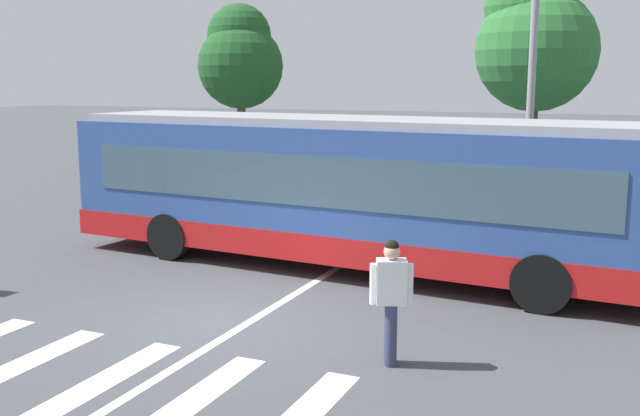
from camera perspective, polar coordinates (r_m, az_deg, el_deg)
ground_plane at (r=12.00m, az=-7.52°, el=-8.58°), size 160.00×160.00×0.00m
city_transit_bus at (r=14.80m, az=2.19°, el=1.35°), size 12.58×3.56×3.06m
pedestrian_crossing_street at (r=9.86m, az=5.56°, el=-6.75°), size 0.54×0.40×1.72m
parked_car_champagne at (r=25.73m, az=5.57°, el=3.09°), size 1.95×4.54×1.35m
parked_car_teal at (r=24.42m, az=10.77°, el=2.60°), size 1.99×4.56×1.35m
parked_car_blue at (r=24.15m, az=17.32°, el=2.25°), size 1.95×4.54×1.35m
background_tree_left at (r=31.99m, az=-6.23°, el=11.56°), size 3.62×3.62×7.03m
background_tree_right at (r=30.17m, az=16.35°, el=12.57°), size 4.70×4.70×8.34m
crosswalk_painted_stripes at (r=10.44m, az=-19.35°, el=-11.92°), size 7.31×2.77×0.01m
lane_center_line at (r=13.48m, az=-1.47°, el=-6.41°), size 0.16×24.00×0.01m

